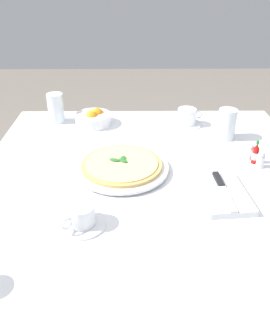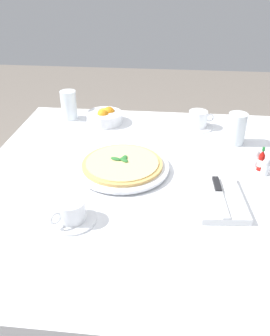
# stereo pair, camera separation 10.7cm
# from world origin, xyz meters

# --- Properties ---
(ground_plane) EXTENTS (8.00, 8.00, 0.00)m
(ground_plane) POSITION_xyz_m (0.00, 0.00, 0.00)
(ground_plane) COLOR slate
(dining_table) EXTENTS (1.11, 1.11, 0.73)m
(dining_table) POSITION_xyz_m (0.00, 0.00, 0.60)
(dining_table) COLOR white
(dining_table) RESTS_ON ground_plane
(pizza_plate) EXTENTS (0.31, 0.31, 0.02)m
(pizza_plate) POSITION_xyz_m (-0.03, -0.09, 0.74)
(pizza_plate) COLOR white
(pizza_plate) RESTS_ON dining_table
(pizza) EXTENTS (0.26, 0.26, 0.02)m
(pizza) POSITION_xyz_m (-0.03, -0.09, 0.76)
(pizza) COLOR #DBAD60
(pizza) RESTS_ON pizza_plate
(coffee_cup_near_left) EXTENTS (0.13, 0.13, 0.06)m
(coffee_cup_near_left) POSITION_xyz_m (0.24, -0.19, 0.76)
(coffee_cup_near_left) COLOR white
(coffee_cup_near_left) RESTS_ON dining_table
(coffee_cup_center_back) EXTENTS (0.13, 0.13, 0.07)m
(coffee_cup_center_back) POSITION_xyz_m (-0.40, 0.18, 0.76)
(coffee_cup_center_back) COLOR white
(coffee_cup_center_back) RESTS_ON dining_table
(water_glass_far_right) EXTENTS (0.07, 0.07, 0.12)m
(water_glass_far_right) POSITION_xyz_m (-0.44, -0.37, 0.79)
(water_glass_far_right) COLOR white
(water_glass_far_right) RESTS_ON dining_table
(water_glass_right_edge) EXTENTS (0.07, 0.07, 0.12)m
(water_glass_right_edge) POSITION_xyz_m (-0.27, 0.31, 0.79)
(water_glass_right_edge) COLOR white
(water_glass_right_edge) RESTS_ON dining_table
(napkin_folded) EXTENTS (0.23, 0.15, 0.02)m
(napkin_folded) POSITION_xyz_m (0.11, 0.21, 0.74)
(napkin_folded) COLOR silver
(napkin_folded) RESTS_ON dining_table
(dinner_knife) EXTENTS (0.20, 0.03, 0.01)m
(dinner_knife) POSITION_xyz_m (0.11, 0.21, 0.76)
(dinner_knife) COLOR silver
(dinner_knife) RESTS_ON napkin_folded
(citrus_bowl) EXTENTS (0.15, 0.15, 0.06)m
(citrus_bowl) POSITION_xyz_m (-0.41, -0.21, 0.76)
(citrus_bowl) COLOR white
(citrus_bowl) RESTS_ON dining_table
(hot_sauce_bottle) EXTENTS (0.02, 0.02, 0.08)m
(hot_sauce_bottle) POSITION_xyz_m (-0.08, 0.36, 0.77)
(hot_sauce_bottle) COLOR #B7140F
(hot_sauce_bottle) RESTS_ON dining_table
(salt_shaker) EXTENTS (0.03, 0.03, 0.06)m
(salt_shaker) POSITION_xyz_m (-0.05, 0.37, 0.76)
(salt_shaker) COLOR white
(salt_shaker) RESTS_ON dining_table
(pepper_shaker) EXTENTS (0.03, 0.03, 0.06)m
(pepper_shaker) POSITION_xyz_m (-0.11, 0.35, 0.76)
(pepper_shaker) COLOR white
(pepper_shaker) RESTS_ON dining_table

